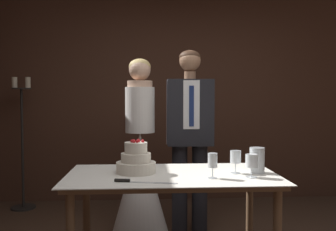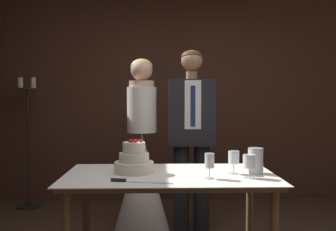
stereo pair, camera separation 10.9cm
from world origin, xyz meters
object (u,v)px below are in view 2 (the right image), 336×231
cake_table (170,185)px  wine_glass_near (210,161)px  groom (192,130)px  candle_stand (28,148)px  wine_glass_far (234,158)px  wine_glass_middle (249,162)px  tiered_cake (134,161)px  bride (142,169)px  cake_knife (129,181)px  hurricane_candle (256,161)px

cake_table → wine_glass_near: (0.26, -0.16, 0.20)m
cake_table → groom: groom is taller
cake_table → candle_stand: bearing=132.0°
cake_table → wine_glass_far: wine_glass_far is taller
wine_glass_far → groom: groom is taller
wine_glass_far → candle_stand: candle_stand is taller
wine_glass_middle → wine_glass_far: (-0.07, 0.14, 0.01)m
wine_glass_middle → wine_glass_near: bearing=-177.6°
cake_table → tiered_cake: (-0.26, 0.06, 0.17)m
cake_table → groom: 1.02m
wine_glass_middle → bride: bride is taller
bride → candle_stand: bearing=148.3°
bride → candle_stand: (-1.38, 0.85, 0.09)m
cake_knife → cake_table: bearing=55.0°
hurricane_candle → bride: 1.29m
wine_glass_middle → candle_stand: 2.90m
cake_table → bride: size_ratio=0.89×
wine_glass_near → hurricane_candle: 0.39m
wine_glass_middle → wine_glass_far: wine_glass_far is taller
bride → tiered_cake: bearing=-91.1°
tiered_cake → wine_glass_near: 0.56m
wine_glass_near → hurricane_candle: (0.35, 0.16, -0.03)m
wine_glass_far → hurricane_candle: hurricane_candle is taller
hurricane_candle → candle_stand: candle_stand is taller
candle_stand → wine_glass_middle: bearing=-42.2°
cake_table → bride: bride is taller
tiered_cake → bride: 0.92m
cake_knife → hurricane_candle: size_ratio=2.20×
hurricane_candle → bride: (-0.85, 0.95, -0.23)m
cake_table → wine_glass_far: (0.45, -0.01, 0.20)m
groom → candle_stand: groom is taller
cake_knife → bride: bearing=100.3°
wine_glass_middle → candle_stand: bearing=137.8°
tiered_cake → wine_glass_middle: bearing=-14.7°
wine_glass_far → candle_stand: (-2.07, 1.81, -0.16)m
cake_table → wine_glass_middle: 0.58m
hurricane_candle → tiered_cake: bearing=176.4°
cake_knife → wine_glass_far: size_ratio=2.46×
cake_knife → hurricane_candle: 0.92m
cake_table → groom: bearing=75.8°
cake_knife → candle_stand: bearing=134.9°
groom → candle_stand: bearing=155.3°
hurricane_candle → candle_stand: (-2.23, 1.80, -0.14)m
bride → candle_stand: bride is taller
tiered_cake → cake_knife: tiered_cake is taller
cake_knife → bride: size_ratio=0.24×
groom → candle_stand: (-1.86, 0.85, -0.28)m
wine_glass_near → bride: bride is taller
wine_glass_near → bride: size_ratio=0.10×
wine_glass_near → wine_glass_middle: wine_glass_near is taller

